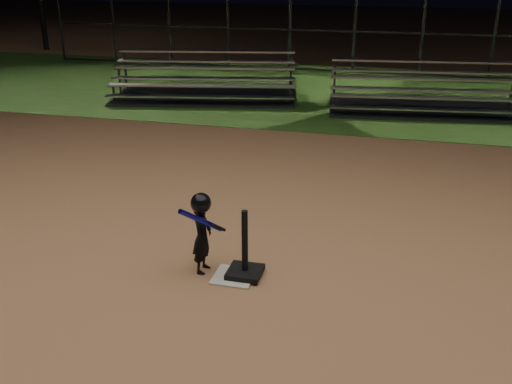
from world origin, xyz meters
The scene contains 8 objects.
ground centered at (0.00, 0.00, 0.00)m, with size 80.00×80.00×0.00m, color #A7724B.
grass_strip centered at (0.00, 10.00, 0.01)m, with size 60.00×8.00×0.01m, color #294E19.
home_plate centered at (0.00, 0.00, 0.01)m, with size 0.45×0.45×0.02m, color beige.
batting_tee centered at (0.11, 0.06, 0.17)m, with size 0.38×0.38×0.78m.
child_batter centered at (-0.38, 0.06, 0.51)m, with size 0.41×0.56×0.96m.
bleacher_left centered at (-3.26, 8.47, 0.23)m, with size 4.88×3.06×1.11m.
bleacher_right centered at (2.12, 8.53, 0.22)m, with size 4.59×2.64×1.07m.
backstop_fence centered at (0.00, 13.00, 1.25)m, with size 20.08×0.08×2.50m.
Camera 1 is at (1.69, -5.56, 3.36)m, focal length 41.42 mm.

